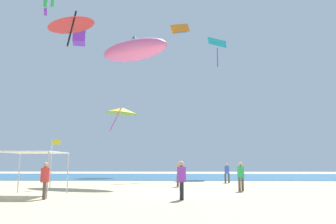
{
  "coord_description": "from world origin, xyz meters",
  "views": [
    {
      "loc": [
        -0.5,
        -20.65,
        1.69
      ],
      "look_at": [
        -1.62,
        14.74,
        7.03
      ],
      "focal_mm": 36.83,
      "sensor_mm": 36.0,
      "label": 1
    }
  ],
  "objects_px": {
    "kite_box_blue": "(79,32)",
    "person_leftmost": "(182,177)",
    "person_far_shore": "(45,177)",
    "kite_delta_red": "(71,22)",
    "kite_inflatable_pink": "(134,50)",
    "banner_flag": "(52,159)",
    "person_rightmost": "(241,174)",
    "kite_diamond_teal": "(217,44)",
    "kite_delta_yellow": "(122,111)",
    "kite_parafoil_orange": "(180,29)",
    "person_near_tent": "(180,172)",
    "canopy_tent": "(33,154)",
    "person_central": "(227,171)"
  },
  "relations": [
    {
      "from": "kite_parafoil_orange",
      "to": "person_leftmost",
      "type": "bearing_deg",
      "value": 41.09
    },
    {
      "from": "kite_box_blue",
      "to": "kite_inflatable_pink",
      "type": "bearing_deg",
      "value": -63.85
    },
    {
      "from": "person_central",
      "to": "kite_box_blue",
      "type": "height_order",
      "value": "kite_box_blue"
    },
    {
      "from": "person_leftmost",
      "to": "person_far_shore",
      "type": "bearing_deg",
      "value": 83.02
    },
    {
      "from": "banner_flag",
      "to": "kite_parafoil_orange",
      "type": "xyz_separation_m",
      "value": [
        9.02,
        20.01,
        17.52
      ]
    },
    {
      "from": "person_leftmost",
      "to": "kite_delta_yellow",
      "type": "relative_size",
      "value": 0.34
    },
    {
      "from": "person_near_tent",
      "to": "kite_delta_red",
      "type": "xyz_separation_m",
      "value": [
        -10.48,
        4.89,
        14.21
      ]
    },
    {
      "from": "person_near_tent",
      "to": "person_leftmost",
      "type": "distance_m",
      "value": 9.64
    },
    {
      "from": "person_rightmost",
      "to": "kite_inflatable_pink",
      "type": "bearing_deg",
      "value": -93.91
    },
    {
      "from": "kite_box_blue",
      "to": "person_leftmost",
      "type": "bearing_deg",
      "value": -75.54
    },
    {
      "from": "person_central",
      "to": "person_rightmost",
      "type": "distance_m",
      "value": 9.41
    },
    {
      "from": "canopy_tent",
      "to": "banner_flag",
      "type": "height_order",
      "value": "banner_flag"
    },
    {
      "from": "kite_delta_yellow",
      "to": "person_rightmost",
      "type": "bearing_deg",
      "value": -139.42
    },
    {
      "from": "person_rightmost",
      "to": "kite_parafoil_orange",
      "type": "relative_size",
      "value": 0.63
    },
    {
      "from": "person_near_tent",
      "to": "kite_parafoil_orange",
      "type": "height_order",
      "value": "kite_parafoil_orange"
    },
    {
      "from": "banner_flag",
      "to": "kite_delta_yellow",
      "type": "bearing_deg",
      "value": 86.9
    },
    {
      "from": "kite_delta_red",
      "to": "kite_parafoil_orange",
      "type": "xyz_separation_m",
      "value": [
        10.65,
        12.53,
        4.26
      ]
    },
    {
      "from": "person_rightmost",
      "to": "kite_diamond_teal",
      "type": "bearing_deg",
      "value": -137.55
    },
    {
      "from": "canopy_tent",
      "to": "person_near_tent",
      "type": "height_order",
      "value": "canopy_tent"
    },
    {
      "from": "kite_delta_yellow",
      "to": "kite_inflatable_pink",
      "type": "bearing_deg",
      "value": -151.81
    },
    {
      "from": "person_rightmost",
      "to": "kite_inflatable_pink",
      "type": "distance_m",
      "value": 17.2
    },
    {
      "from": "person_near_tent",
      "to": "kite_delta_yellow",
      "type": "relative_size",
      "value": 0.36
    },
    {
      "from": "person_rightmost",
      "to": "person_near_tent",
      "type": "bearing_deg",
      "value": -92.28
    },
    {
      "from": "person_far_shore",
      "to": "kite_delta_red",
      "type": "distance_m",
      "value": 20.7
    },
    {
      "from": "kite_parafoil_orange",
      "to": "kite_box_blue",
      "type": "bearing_deg",
      "value": -44.95
    },
    {
      "from": "person_near_tent",
      "to": "kite_delta_yellow",
      "type": "distance_m",
      "value": 21.73
    },
    {
      "from": "person_rightmost",
      "to": "kite_inflatable_pink",
      "type": "relative_size",
      "value": 0.24
    },
    {
      "from": "person_rightmost",
      "to": "kite_diamond_teal",
      "type": "height_order",
      "value": "kite_diamond_teal"
    },
    {
      "from": "canopy_tent",
      "to": "person_leftmost",
      "type": "bearing_deg",
      "value": -13.81
    },
    {
      "from": "kite_diamond_teal",
      "to": "kite_delta_red",
      "type": "bearing_deg",
      "value": -34.22
    },
    {
      "from": "person_leftmost",
      "to": "kite_parafoil_orange",
      "type": "bearing_deg",
      "value": -6.75
    },
    {
      "from": "person_central",
      "to": "banner_flag",
      "type": "bearing_deg",
      "value": -142.83
    },
    {
      "from": "person_near_tent",
      "to": "kite_box_blue",
      "type": "distance_m",
      "value": 27.64
    },
    {
      "from": "person_rightmost",
      "to": "banner_flag",
      "type": "bearing_deg",
      "value": -51.48
    },
    {
      "from": "person_leftmost",
      "to": "banner_flag",
      "type": "relative_size",
      "value": 0.54
    },
    {
      "from": "person_far_shore",
      "to": "kite_delta_yellow",
      "type": "distance_m",
      "value": 29.46
    },
    {
      "from": "person_leftmost",
      "to": "kite_box_blue",
      "type": "relative_size",
      "value": 0.53
    },
    {
      "from": "person_far_shore",
      "to": "kite_inflatable_pink",
      "type": "distance_m",
      "value": 19.12
    },
    {
      "from": "person_leftmost",
      "to": "kite_diamond_teal",
      "type": "relative_size",
      "value": 0.44
    },
    {
      "from": "kite_delta_red",
      "to": "kite_inflatable_pink",
      "type": "relative_size",
      "value": 0.78
    },
    {
      "from": "person_rightmost",
      "to": "kite_parafoil_orange",
      "type": "bearing_deg",
      "value": -124.17
    },
    {
      "from": "person_far_shore",
      "to": "kite_delta_red",
      "type": "height_order",
      "value": "kite_delta_red"
    },
    {
      "from": "kite_delta_yellow",
      "to": "person_central",
      "type": "bearing_deg",
      "value": -124.92
    },
    {
      "from": "person_far_shore",
      "to": "kite_delta_yellow",
      "type": "relative_size",
      "value": 0.33
    },
    {
      "from": "kite_parafoil_orange",
      "to": "person_central",
      "type": "bearing_deg",
      "value": 59.57
    },
    {
      "from": "canopy_tent",
      "to": "kite_box_blue",
      "type": "distance_m",
      "value": 29.82
    },
    {
      "from": "person_leftmost",
      "to": "person_rightmost",
      "type": "relative_size",
      "value": 1.01
    },
    {
      "from": "kite_diamond_teal",
      "to": "banner_flag",
      "type": "bearing_deg",
      "value": -21.39
    },
    {
      "from": "banner_flag",
      "to": "kite_inflatable_pink",
      "type": "bearing_deg",
      "value": 60.9
    },
    {
      "from": "person_far_shore",
      "to": "kite_delta_yellow",
      "type": "height_order",
      "value": "kite_delta_yellow"
    }
  ]
}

